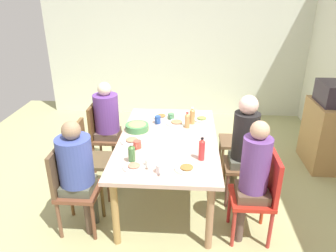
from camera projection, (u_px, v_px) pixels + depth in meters
ground_plane at (168, 195)px, 3.82m from camera, size 6.45×6.45×0.00m
wall_left at (178, 46)px, 5.81m from camera, size 0.12×4.88×2.60m
dining_table at (168, 145)px, 3.55m from camera, size 1.81×1.08×0.75m
chair_0 at (261, 192)px, 3.01m from camera, size 0.40×0.40×0.90m
person_0 at (253, 173)px, 2.93m from camera, size 0.30×0.30×1.24m
chair_1 at (102, 133)px, 4.22m from camera, size 0.40×0.40×0.90m
person_1 at (108, 118)px, 4.13m from camera, size 0.32×0.32×1.21m
chair_2 at (71, 185)px, 3.12m from camera, size 0.40×0.40×0.90m
person_2 at (77, 167)px, 3.03m from camera, size 0.33×0.33×1.19m
chair_3 at (250, 160)px, 3.56m from camera, size 0.40×0.40×0.90m
person_3 at (244, 141)px, 3.47m from camera, size 0.30×0.30×1.27m
chair_4 at (89, 155)px, 3.67m from camera, size 0.40×0.40×0.90m
chair_5 at (242, 137)px, 4.11m from camera, size 0.40×0.40×0.90m
plate_0 at (177, 123)px, 3.89m from camera, size 0.26×0.26×0.04m
plate_1 at (161, 116)px, 4.07m from camera, size 0.21×0.21×0.04m
plate_2 at (187, 168)px, 2.91m from camera, size 0.22×0.22×0.04m
plate_3 at (132, 141)px, 3.43m from camera, size 0.24×0.24×0.04m
plate_4 at (134, 167)px, 2.94m from camera, size 0.21×0.21×0.04m
plate_5 at (202, 119)px, 4.00m from camera, size 0.22×0.22×0.04m
bowl_0 at (137, 126)px, 3.70m from camera, size 0.27×0.27×0.09m
cup_0 at (171, 116)px, 4.01m from camera, size 0.12×0.08×0.07m
cup_1 at (137, 144)px, 3.29m from camera, size 0.12×0.08×0.08m
cup_2 at (149, 163)px, 2.95m from camera, size 0.11×0.07×0.08m
cup_3 at (161, 169)px, 2.85m from camera, size 0.12×0.08×0.09m
cup_4 at (158, 120)px, 3.88m from camera, size 0.11×0.07×0.09m
bottle_0 at (192, 116)px, 3.86m from camera, size 0.06×0.06×0.21m
bottle_1 at (202, 149)px, 3.04m from camera, size 0.06×0.06×0.23m
bottle_2 at (187, 120)px, 3.75m from camera, size 0.06×0.06×0.19m
bottle_3 at (132, 154)px, 3.00m from camera, size 0.07×0.07×0.20m
side_cabinet at (325, 135)px, 4.31m from camera, size 0.70×0.44×0.90m
microwave at (335, 93)px, 4.07m from camera, size 0.48×0.36×0.28m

